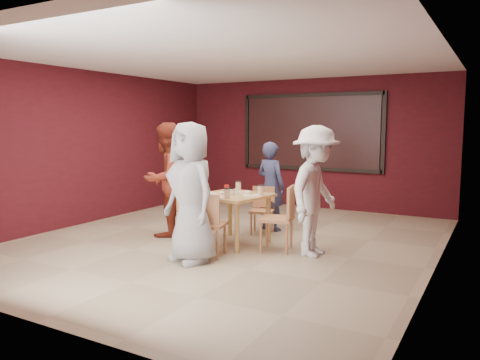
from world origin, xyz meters
The scene contains 11 objects.
floor centered at (0.00, 0.00, 0.00)m, with size 7.00×7.00×0.00m, color tan.
window_blinds centered at (0.00, 3.45, 1.65)m, with size 3.00×0.02×1.50m, color black.
dining_table centered at (0.14, -0.11, 0.67)m, with size 1.11×1.11×0.91m.
chair_front centered at (0.21, -0.94, 0.50)m, with size 0.52×0.52×0.89m.
chair_back centered at (0.21, 0.74, 0.44)m, with size 0.46×0.46×0.78m.
chair_left centered at (-0.69, -0.12, 0.49)m, with size 0.55×0.55×0.87m.
chair_right centered at (0.96, -0.14, 0.53)m, with size 0.55×0.55×0.94m.
diner_front centered at (0.13, -1.20, 0.92)m, with size 0.90×0.59×1.85m, color #999999.
diner_back centered at (0.23, 1.02, 0.76)m, with size 0.56×0.36×1.52m, color #2D3150.
diner_left centered at (-1.09, -0.16, 0.92)m, with size 0.90×0.70×1.84m, color maroon.
diner_right centered at (1.45, -0.11, 0.90)m, with size 1.16×0.67×1.80m, color white.
Camera 1 is at (3.66, -6.16, 1.81)m, focal length 35.00 mm.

